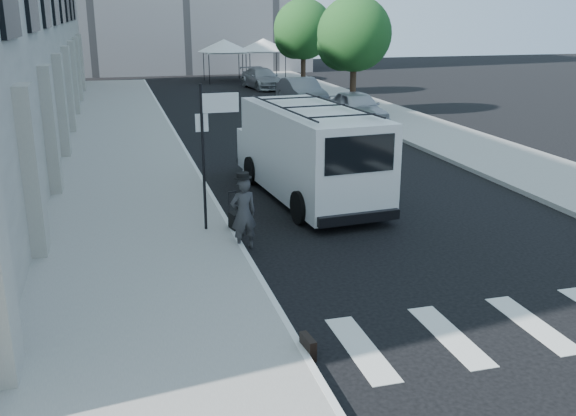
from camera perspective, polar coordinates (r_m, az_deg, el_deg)
ground at (r=13.54m, az=5.76°, el=-5.73°), size 120.00×120.00×0.00m
sidewalk_left at (r=28.09m, az=-14.48°, el=5.98°), size 4.50×48.00×0.15m
sidewalk_right at (r=34.80m, az=7.89°, el=8.42°), size 4.00×56.00×0.15m
sign_pole at (r=15.20m, az=-6.76°, el=7.21°), size 1.03×0.07×3.50m
tree_near at (r=34.01m, az=5.66°, el=14.90°), size 3.80×3.83×6.03m
tree_far at (r=42.54m, az=1.19°, el=15.41°), size 3.80×3.83×6.03m
tent_left at (r=50.42m, az=-5.71°, el=14.16°), size 4.00×4.00×3.20m
tent_right at (r=51.54m, az=-2.19°, el=14.29°), size 4.00×4.00×3.20m
businessman at (r=14.56m, az=-3.98°, el=-0.51°), size 0.67×0.50×1.68m
briefcase at (r=10.35m, az=1.79°, el=-12.21°), size 0.17×0.45×0.34m
suitcase at (r=15.67m, az=-4.67°, el=-1.39°), size 0.32×0.42×1.06m
cargo_van at (r=18.61m, az=1.78°, el=5.02°), size 2.92×7.17×2.61m
parked_car_a at (r=31.40m, az=6.14°, el=8.86°), size 1.90×4.63×1.57m
parked_car_b at (r=37.18m, az=1.20°, el=10.25°), size 1.84×4.88×1.59m
parked_car_c at (r=45.89m, az=-2.31°, el=11.43°), size 2.59×5.06×1.41m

